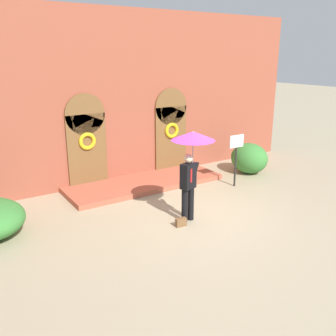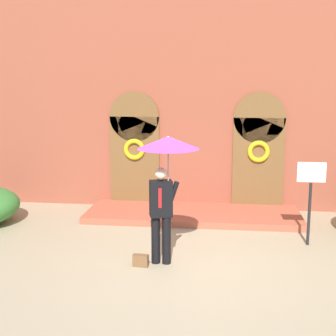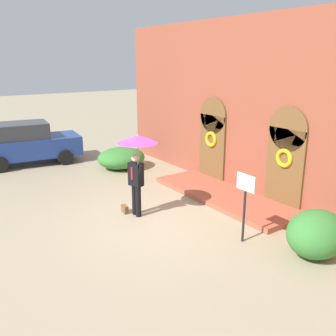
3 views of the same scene
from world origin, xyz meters
TOP-DOWN VIEW (x-y plane):
  - ground_plane at (0.00, 0.00)m, footprint 80.00×80.00m
  - building_facade at (-0.00, 4.15)m, footprint 14.00×2.30m
  - person_with_umbrella at (-0.29, 0.05)m, footprint 1.10×1.10m
  - handbag at (-0.74, -0.15)m, footprint 0.29×0.14m
  - sign_post at (2.47, 1.38)m, footprint 0.56×0.06m
  - shrub_right at (3.91, 2.20)m, footprint 1.22×1.42m

SIDE VIEW (x-z plane):
  - ground_plane at x=0.00m, z-range 0.00..0.00m
  - handbag at x=-0.74m, z-range 0.00..0.22m
  - shrub_right at x=3.91m, z-range 0.00..1.10m
  - sign_post at x=2.47m, z-range 0.30..2.02m
  - person_with_umbrella at x=-0.29m, z-range 0.73..3.09m
  - building_facade at x=0.00m, z-range -0.12..5.48m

